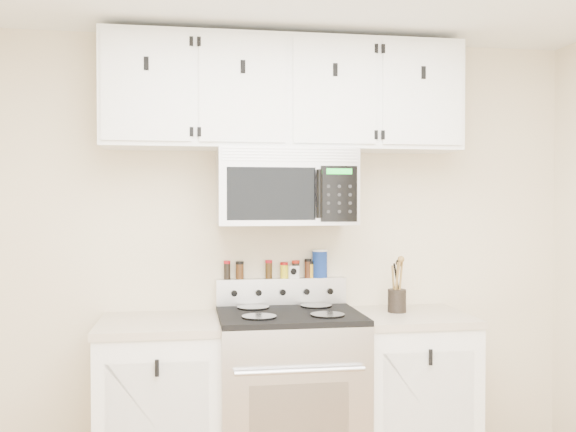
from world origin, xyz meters
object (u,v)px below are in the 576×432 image
(range, at_px, (289,397))
(microwave, at_px, (286,187))
(salt_canister, at_px, (320,263))
(utensil_crock, at_px, (397,299))

(range, relative_size, microwave, 1.45)
(range, xyz_separation_m, microwave, (0.00, 0.13, 1.14))
(microwave, bearing_deg, salt_canister, 34.28)
(range, bearing_deg, utensil_crock, 6.06)
(utensil_crock, bearing_deg, microwave, 174.59)
(utensil_crock, bearing_deg, range, -173.94)
(range, bearing_deg, salt_canister, 50.99)
(range, bearing_deg, microwave, 89.77)
(microwave, distance_m, salt_canister, 0.52)
(range, distance_m, microwave, 1.15)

